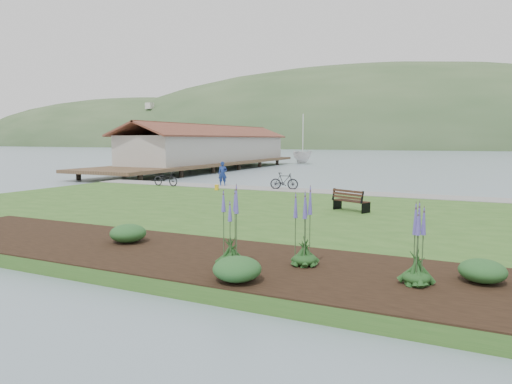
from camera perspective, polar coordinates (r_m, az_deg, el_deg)
ground at (r=22.32m, az=2.48°, el=-2.77°), size 600.00×600.00×0.00m
lawn at (r=20.48m, az=0.32°, el=-3.05°), size 34.00×20.00×0.40m
shoreline_path at (r=28.69m, az=7.81°, el=0.10°), size 34.00×2.20×0.03m
garden_bed at (r=12.29m, az=-2.31°, el=-8.55°), size 24.00×4.40×0.04m
far_hillside at (r=190.70m, az=28.74°, el=4.70°), size 580.00×80.00×38.00m
pier_pavilion at (r=55.69m, az=-5.62°, el=5.55°), size 8.00×36.00×5.40m
park_bench at (r=20.98m, az=11.66°, el=-0.99°), size 1.78×1.29×1.03m
person at (r=31.87m, az=-4.19°, el=2.56°), size 0.85×0.71×2.00m
bicycle_a at (r=32.38m, az=-11.23°, el=1.66°), size 0.73×1.99×1.03m
bicycle_b at (r=29.57m, az=3.54°, el=1.38°), size 0.93×1.89×1.10m
sailboat at (r=68.80m, az=5.84°, el=3.54°), size 12.65×12.67×23.46m
pannier at (r=29.33m, az=-4.94°, el=0.58°), size 0.30×0.37×0.34m
echium_0 at (r=11.41m, az=-3.18°, el=-4.85°), size 0.62×0.62×2.27m
echium_1 at (r=11.62m, az=6.11°, el=-4.76°), size 0.62×0.62×2.23m
echium_2 at (r=10.70m, az=19.52°, el=-7.02°), size 0.62×0.62×1.86m
shrub_0 at (r=14.82m, az=-15.70°, el=-4.98°), size 1.12×1.12×0.56m
shrub_1 at (r=10.45m, az=-2.38°, el=-9.59°), size 1.11×1.11×0.56m
shrub_2 at (r=11.55m, az=26.46°, el=-8.82°), size 1.03×1.03×0.51m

